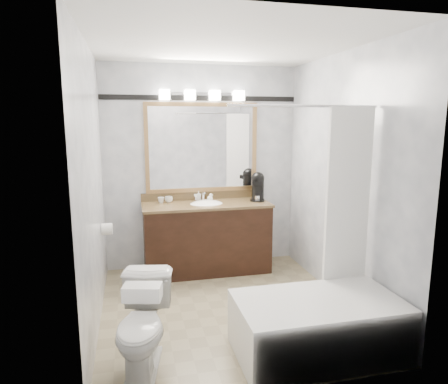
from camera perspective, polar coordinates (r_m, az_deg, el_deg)
The scene contains 15 objects.
room at distance 3.75m, azimuth 0.30°, elevation 1.22°, with size 2.42×2.62×2.52m.
vanity at distance 4.90m, azimuth -2.49°, elevation -6.31°, with size 1.53×0.58×0.97m.
mirror at distance 4.97m, azimuth -3.16°, elevation 6.33°, with size 1.40×0.04×1.10m.
vanity_light_bar at distance 4.91m, azimuth -3.12°, elevation 13.68°, with size 1.02×0.14×0.12m.
accent_stripe at distance 4.98m, azimuth -3.25°, elevation 13.25°, with size 2.40×0.01×0.06m, color black.
bathtub at distance 3.42m, azimuth 13.49°, elevation -17.11°, with size 1.30×0.75×1.96m.
tp_roll at distance 4.42m, azimuth -16.37°, elevation -5.09°, with size 0.12×0.12×0.11m, color white.
toilet at distance 3.15m, azimuth -11.50°, elevation -18.23°, with size 0.39×0.68×0.69m, color white.
tissue_box at distance 2.71m, azimuth -11.59°, elevation -13.84°, with size 0.24×0.13×0.10m, color white.
coffee_maker at distance 4.98m, azimuth 4.85°, elevation 0.90°, with size 0.19×0.23×0.35m.
cup_left at distance 4.89m, azimuth -7.90°, elevation -1.06°, with size 0.09×0.09×0.07m, color white.
cup_right at distance 4.88m, azimuth -8.99°, elevation -1.14°, with size 0.07×0.07×0.07m, color white.
soap_bottle_a at distance 4.99m, azimuth -3.65°, elevation -0.52°, with size 0.05×0.05×0.12m, color white.
soap_bottle_b at distance 4.94m, azimuth -2.03°, elevation -0.78°, with size 0.07×0.07×0.09m, color white.
soap_bar at distance 4.91m, azimuth -2.70°, elevation -1.24°, with size 0.07×0.04×0.02m, color beige.
Camera 1 is at (-0.86, -3.60, 1.84)m, focal length 32.00 mm.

